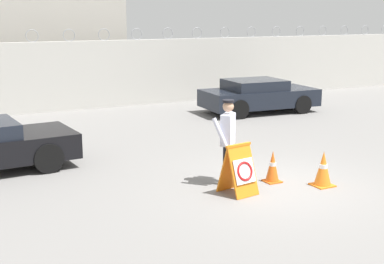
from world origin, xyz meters
TOP-DOWN VIEW (x-y plane):
  - ground_plane at (0.00, 0.00)m, footprint 90.00×90.00m
  - perimeter_wall at (-0.00, 11.15)m, footprint 36.00×0.30m
  - building_block at (-2.83, 16.95)m, footprint 8.91×7.90m
  - barricade_sign at (-0.93, -0.14)m, footprint 0.69×0.76m
  - security_guard at (-0.80, 0.54)m, footprint 0.67×0.51m
  - traffic_cone_near at (0.93, -0.53)m, footprint 0.43×0.43m
  - traffic_cone_mid at (0.14, 0.19)m, footprint 0.34×0.34m
  - parked_car_far_side at (4.69, 7.44)m, footprint 4.37×2.23m

SIDE VIEW (x-z plane):
  - ground_plane at x=0.00m, z-range 0.00..0.00m
  - traffic_cone_mid at x=0.14m, z-range 0.00..0.70m
  - traffic_cone_near at x=0.93m, z-range 0.00..0.76m
  - barricade_sign at x=-0.93m, z-range 0.00..1.04m
  - parked_car_far_side at x=4.69m, z-range 0.02..1.25m
  - security_guard at x=-0.80m, z-range 0.12..1.96m
  - perimeter_wall at x=0.00m, z-range -0.22..2.85m
  - building_block at x=-2.83m, z-range 0.00..5.16m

